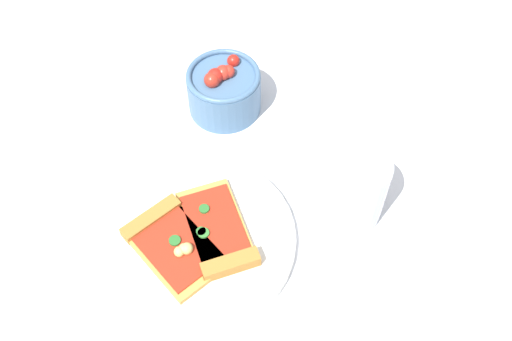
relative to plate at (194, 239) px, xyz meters
name	(u,v)px	position (x,y,z in m)	size (l,w,h in m)	color
ground_plane	(218,223)	(-0.03, 0.03, -0.01)	(2.40, 2.40, 0.00)	silver
plate	(194,239)	(0.00, 0.00, 0.00)	(0.27, 0.27, 0.01)	white
pizza_slice_near	(219,235)	(0.00, 0.03, 0.01)	(0.15, 0.12, 0.02)	gold
pizza_slice_far	(172,242)	(0.01, -0.03, 0.01)	(0.15, 0.15, 0.02)	gold
salad_bowl	(224,90)	(-0.24, 0.02, 0.03)	(0.11, 0.11, 0.09)	#4C7299
soda_glass	(355,190)	(-0.06, 0.21, 0.05)	(0.08, 0.08, 0.11)	silver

